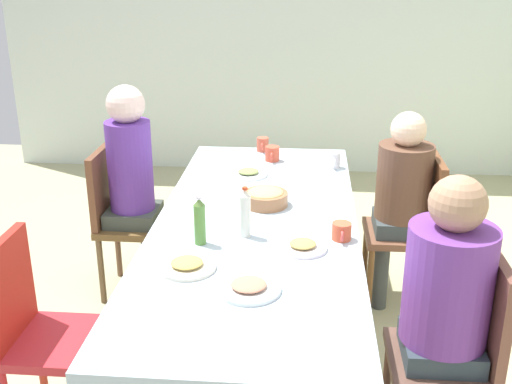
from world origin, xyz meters
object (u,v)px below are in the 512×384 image
Objects in this scene: chair_0 at (121,213)px; plate_0 at (249,287)px; cup_3 at (334,160)px; bottle_1 at (200,221)px; bowl_0 at (266,197)px; cup_1 at (342,231)px; plate_1 at (248,173)px; chair_3 at (37,326)px; plate_2 at (303,246)px; chair_1 at (414,223)px; cup_2 at (263,145)px; plate_3 at (187,265)px; cup_0 at (272,154)px; dining_table at (256,234)px; person_2 at (444,295)px; bottle_0 at (245,213)px; person_0 at (133,174)px; chair_2 at (461,347)px; person_1 at (401,192)px.

plate_0 is (1.28, 0.89, 0.26)m from chair_0.
cup_3 is 0.50× the size of bottle_1.
bowl_0 reaches higher than cup_1.
plate_0 is at bearing 5.53° from plate_1.
chair_3 is 4.24× the size of plate_2.
plate_0 is (1.28, -0.84, 0.26)m from chair_1.
cup_2 is at bearing -120.35° from chair_1.
cup_0 reaches higher than plate_3.
bowl_0 reaches higher than dining_table.
person_2 reaches higher than cup_3.
cup_3 is at bearing 157.05° from bottle_0.
bottle_0 is at bearing 117.90° from chair_3.
plate_0 is 1.56m from cup_3.
cup_0 reaches higher than cup_1.
person_0 is 5.41× the size of bottle_0.
bowl_0 is at bearing -158.44° from plate_2.
chair_2 is 3.79× the size of bottle_0.
cup_0 is at bearing 169.89° from plate_3.
bottle_0 is (-0.44, -0.81, 0.13)m from person_2.
person_1 is at bearing 131.47° from bottle_1.
chair_3 reaches higher than bowl_0.
person_0 reaches higher than chair_2.
person_0 is at bearing -123.86° from cup_1.
person_2 is 0.93m from bottle_0.
cup_1 is 0.55× the size of bottle_1.
cup_0 is at bearing -179.21° from bowl_0.
chair_3 is 7.29× the size of cup_1.
person_0 is 1.35m from plate_2.
plate_1 and plate_2 have the same top height.
plate_0 is (1.28, -0.75, 0.07)m from person_1.
chair_2 is 1.06m from bottle_0.
plate_2 is 0.46m from bottle_1.
cup_1 is 1.10× the size of cup_3.
person_2 is at bearing 59.48° from plate_2.
bottle_0 reaches higher than chair_2.
cup_2 is (-0.54, 0.72, 0.04)m from person_0.
chair_3 is 1.82m from cup_0.
bowl_0 is 0.94m from cup_2.
cup_3 is (-1.02, -0.00, 0.01)m from cup_1.
person_2 is 1.74m from cup_0.
person_0 reaches higher than cup_2.
cup_1 is 0.44m from bottle_0.
plate_1 is 0.94m from bottle_1.
chair_3 is 1.96m from cup_2.
chair_3 is at bearing -4.26° from person_0.
cup_1 is (-0.12, 0.17, 0.03)m from plate_2.
person_2 is 0.64m from plate_2.
person_2 is at bearing 25.73° from cup_0.
chair_3 reaches higher than plate_1.
plate_0 is 0.62m from cup_1.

